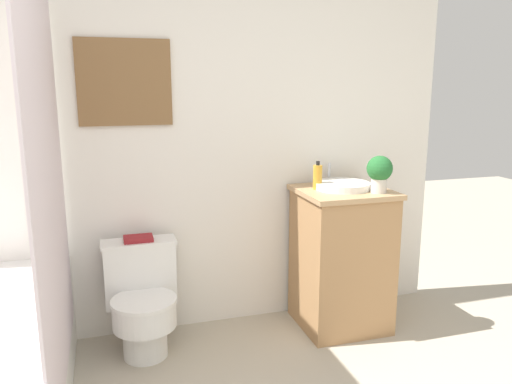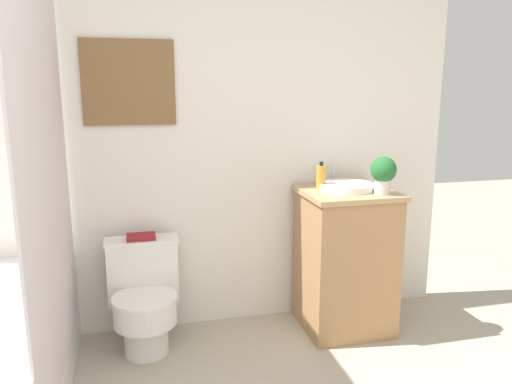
# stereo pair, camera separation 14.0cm
# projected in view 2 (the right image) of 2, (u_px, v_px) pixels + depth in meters

# --- Properties ---
(wall_back) EXTENTS (3.59, 0.07, 2.50)m
(wall_back) POSITION_uv_depth(u_px,v_px,m) (171.00, 129.00, 2.98)
(wall_back) COLOR white
(wall_back) RESTS_ON ground_plane
(toilet) EXTENTS (0.43, 0.49, 0.63)m
(toilet) POSITION_uv_depth(u_px,v_px,m) (144.00, 297.00, 2.87)
(toilet) COLOR white
(toilet) RESTS_ON ground_plane
(vanity) EXTENTS (0.55, 0.52, 0.89)m
(vanity) POSITION_uv_depth(u_px,v_px,m) (345.00, 260.00, 3.10)
(vanity) COLOR #AD7F51
(vanity) RESTS_ON ground_plane
(sink) EXTENTS (0.34, 0.38, 0.13)m
(sink) POSITION_uv_depth(u_px,v_px,m) (346.00, 186.00, 3.02)
(sink) COLOR white
(sink) RESTS_ON vanity
(soap_bottle) EXTENTS (0.06, 0.06, 0.17)m
(soap_bottle) POSITION_uv_depth(u_px,v_px,m) (321.00, 177.00, 3.01)
(soap_bottle) COLOR gold
(soap_bottle) RESTS_ON vanity
(potted_plant) EXTENTS (0.15, 0.15, 0.22)m
(potted_plant) POSITION_uv_depth(u_px,v_px,m) (383.00, 173.00, 2.88)
(potted_plant) COLOR beige
(potted_plant) RESTS_ON vanity
(book_on_tank) EXTENTS (0.16, 0.12, 0.02)m
(book_on_tank) POSITION_uv_depth(u_px,v_px,m) (141.00, 237.00, 2.91)
(book_on_tank) COLOR maroon
(book_on_tank) RESTS_ON toilet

